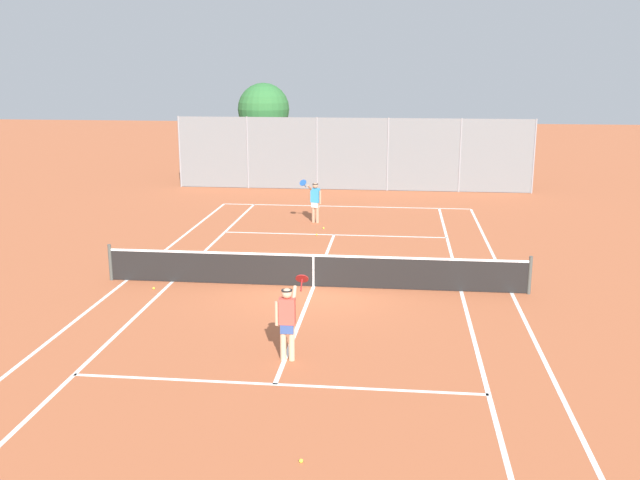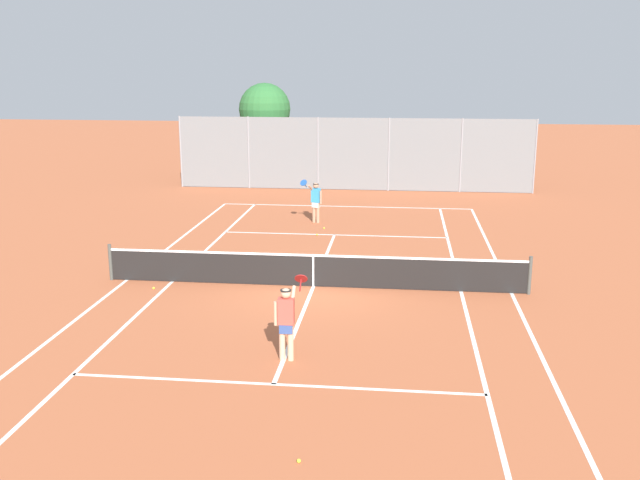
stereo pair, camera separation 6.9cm
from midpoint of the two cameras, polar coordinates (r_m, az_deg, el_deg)
The scene contains 11 objects.
ground_plane at distance 20.23m, azimuth -0.62°, elevation -3.76°, with size 120.00×120.00×0.00m, color #B25B38.
court_line_markings at distance 20.23m, azimuth -0.62°, elevation -3.75°, with size 11.10×23.90×0.01m.
tennis_net at distance 20.08m, azimuth -0.62°, elevation -2.38°, with size 12.00×0.10×1.07m.
player_near_side at distance 15.07m, azimuth -2.76°, elevation -6.30°, with size 0.65×0.74×1.77m.
player_far_left at distance 28.24m, azimuth -0.47°, elevation 3.24°, with size 0.85×0.68×1.77m.
loose_tennis_ball_0 at distance 20.52m, azimuth -13.25°, elevation -3.78°, with size 0.07×0.07×0.07m, color #D1DB33.
loose_tennis_ball_1 at distance 11.77m, azimuth -1.70°, elevation -17.25°, with size 0.07×0.07×0.07m, color #D1DB33.
loose_tennis_ball_2 at distance 26.24m, azimuth -0.35°, elevation 0.43°, with size 0.07×0.07×0.07m, color #D1DB33.
loose_tennis_ball_3 at distance 27.31m, azimuth 0.21°, elevation 0.96°, with size 0.07×0.07×0.07m, color #D1DB33.
back_fence at distance 35.72m, azimuth 2.53°, elevation 6.88°, with size 17.74×0.08×3.62m.
tree_behind_left at distance 38.13m, azimuth -4.52°, elevation 10.27°, with size 2.71×2.71×5.22m.
Camera 1 is at (2.30, -19.15, 6.10)m, focal length 40.00 mm.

